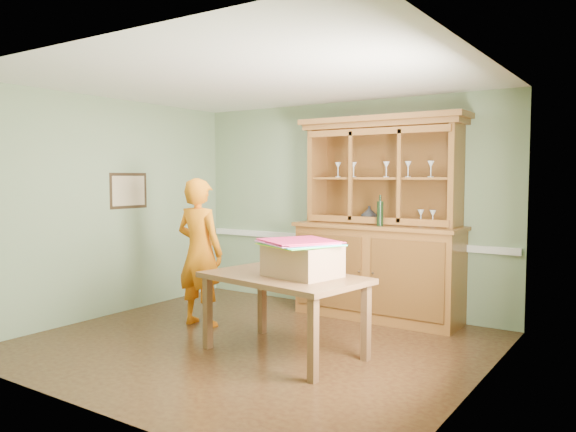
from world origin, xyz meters
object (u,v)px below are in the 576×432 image
Objects in this scene: china_hutch at (379,248)px; dining_table at (284,285)px; person at (200,252)px; cardboard_box at (302,261)px.

china_hutch is 1.84m from dining_table.
dining_table is at bearing 164.02° from person.
person is at bearing -137.02° from china_hutch.
person is at bearing 169.33° from cardboard_box.
china_hutch is 1.43× the size of person.
cardboard_box is 0.38× the size of person.
dining_table is (-0.16, -1.82, -0.17)m from china_hutch.
dining_table is at bearing -94.98° from china_hutch.
person is at bearing 175.18° from dining_table.
cardboard_box is (0.18, 0.05, 0.24)m from dining_table.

